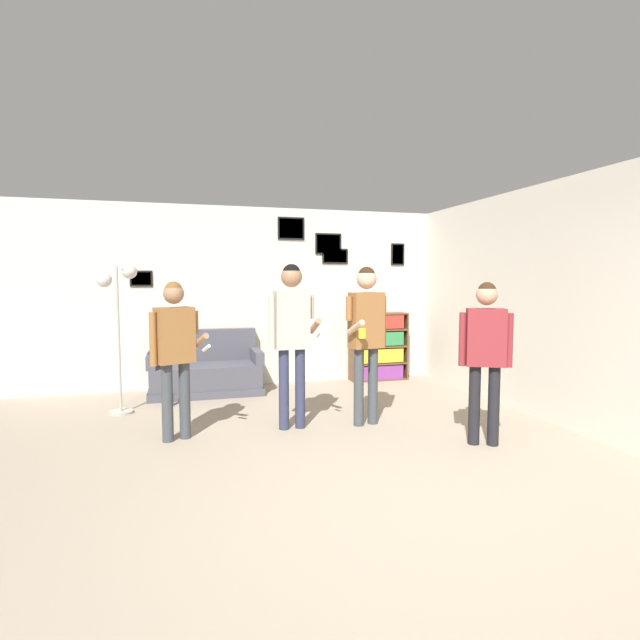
# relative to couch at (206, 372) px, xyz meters

# --- Properties ---
(ground_plane) EXTENTS (20.00, 20.00, 0.00)m
(ground_plane) POSITION_rel_couch_xyz_m (1.04, -4.34, -0.29)
(ground_plane) COLOR gray
(wall_back) EXTENTS (7.62, 0.08, 2.70)m
(wall_back) POSITION_rel_couch_xyz_m (1.05, 0.42, 1.07)
(wall_back) COLOR silver
(wall_back) RESTS_ON ground_plane
(wall_right) EXTENTS (0.06, 7.12, 2.70)m
(wall_right) POSITION_rel_couch_xyz_m (3.68, -1.97, 1.06)
(wall_right) COLOR silver
(wall_right) RESTS_ON ground_plane
(couch) EXTENTS (1.56, 0.80, 0.88)m
(couch) POSITION_rel_couch_xyz_m (0.00, 0.00, 0.00)
(couch) COLOR #4C4C56
(couch) RESTS_ON ground_plane
(bookshelf) EXTENTS (0.92, 0.30, 1.08)m
(bookshelf) POSITION_rel_couch_xyz_m (2.72, 0.20, 0.25)
(bookshelf) COLOR brown
(bookshelf) RESTS_ON ground_plane
(floor_lamp) EXTENTS (0.46, 0.28, 1.80)m
(floor_lamp) POSITION_rel_couch_xyz_m (-1.04, -0.84, 1.04)
(floor_lamp) COLOR #ADA89E
(floor_lamp) RESTS_ON ground_plane
(person_player_foreground_left) EXTENTS (0.57, 0.39, 1.59)m
(person_player_foreground_left) POSITION_rel_couch_xyz_m (-0.39, -2.07, 0.67)
(person_player_foreground_left) COLOR #3D4247
(person_player_foreground_left) RESTS_ON ground_plane
(person_player_foreground_center) EXTENTS (0.50, 0.47, 1.77)m
(person_player_foreground_center) POSITION_rel_couch_xyz_m (0.81, -2.01, 0.81)
(person_player_foreground_center) COLOR #2D334C
(person_player_foreground_center) RESTS_ON ground_plane
(person_watcher_holding_cup) EXTENTS (0.49, 0.48, 1.75)m
(person_watcher_holding_cup) POSITION_rel_couch_xyz_m (1.62, -2.09, 0.79)
(person_watcher_holding_cup) COLOR #3D4247
(person_watcher_holding_cup) RESTS_ON ground_plane
(person_spectator_near_bookshelf) EXTENTS (0.45, 0.34, 1.58)m
(person_spectator_near_bookshelf) POSITION_rel_couch_xyz_m (2.48, -3.04, 0.67)
(person_spectator_near_bookshelf) COLOR black
(person_spectator_near_bookshelf) RESTS_ON ground_plane
(bottle_on_floor) EXTENTS (0.07, 0.07, 0.25)m
(bottle_on_floor) POSITION_rel_couch_xyz_m (-0.47, -0.64, -0.20)
(bottle_on_floor) COLOR #3D6638
(bottle_on_floor) RESTS_ON ground_plane
(drinking_cup) EXTENTS (0.07, 0.07, 0.09)m
(drinking_cup) POSITION_rel_couch_xyz_m (2.72, 0.20, 0.84)
(drinking_cup) COLOR blue
(drinking_cup) RESTS_ON bookshelf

